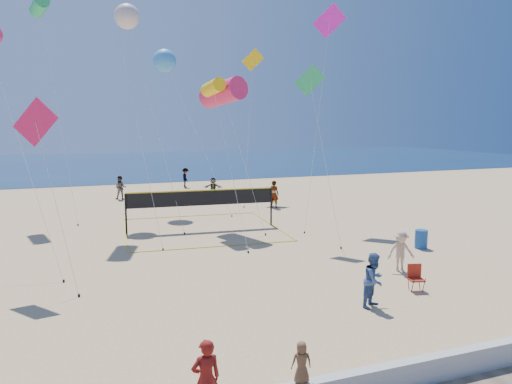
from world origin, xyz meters
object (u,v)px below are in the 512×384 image
object	(u,v)px
trash_barrel	(421,239)
woman	(206,379)
camp_chair	(415,276)
volleyball_net	(201,203)

from	to	relation	value
trash_barrel	woman	bearing A→B (deg)	-143.71
camp_chair	volleyball_net	bearing A→B (deg)	125.41
woman	camp_chair	bearing A→B (deg)	-154.35
woman	trash_barrel	bearing A→B (deg)	-146.44
volleyball_net	camp_chair	bearing A→B (deg)	-65.52
camp_chair	volleyball_net	size ratio (longest dim) A/B	0.12
woman	camp_chair	distance (m)	10.25
woman	camp_chair	world-z (taller)	woman
woman	camp_chair	xyz separation A→B (m)	(9.01, 4.87, -0.31)
camp_chair	volleyball_net	distance (m)	13.40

